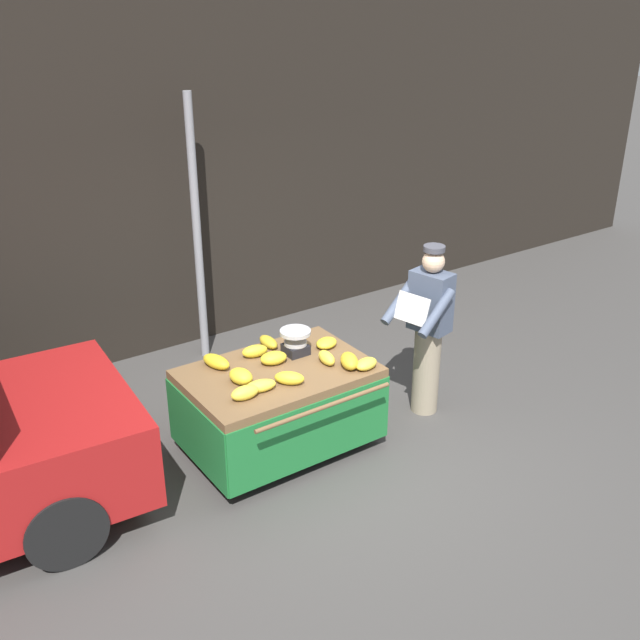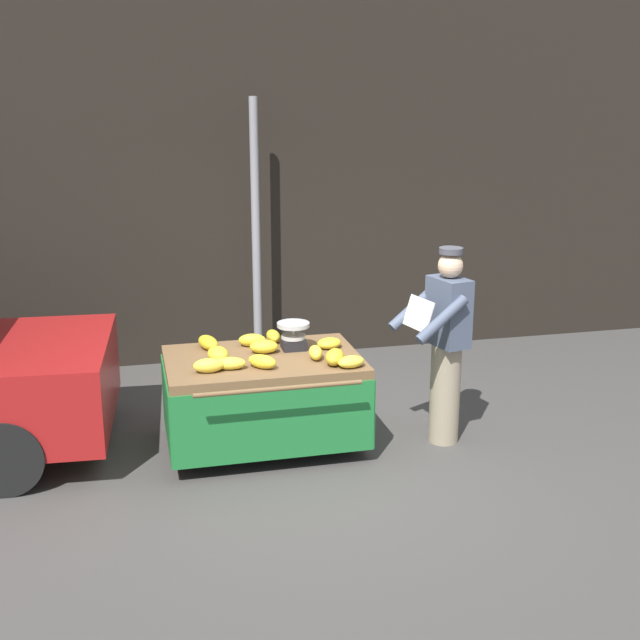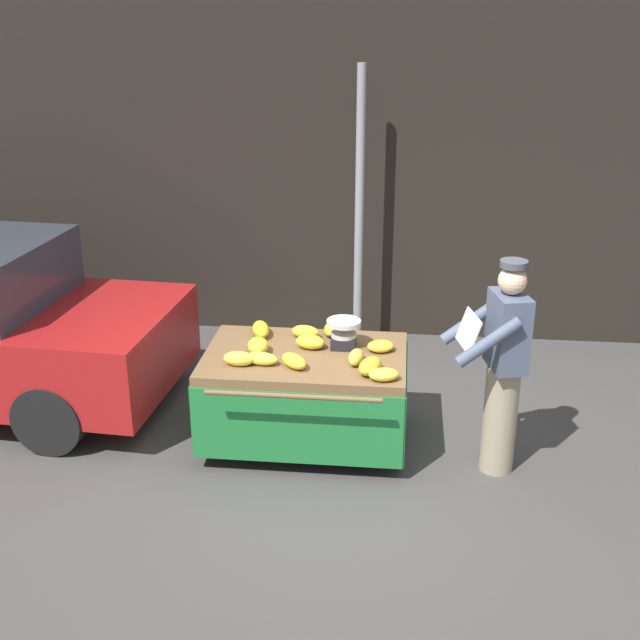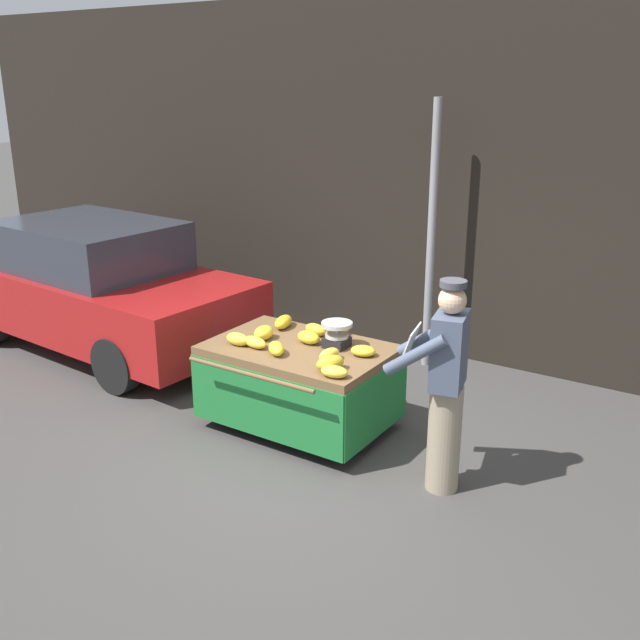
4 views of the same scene
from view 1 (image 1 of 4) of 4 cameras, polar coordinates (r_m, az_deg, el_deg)
ground_plane at (r=6.81m, az=2.12°, el=-10.17°), size 60.00×60.00×0.00m
back_wall at (r=8.44m, az=-10.30°, el=11.27°), size 16.00×0.24×4.01m
street_pole at (r=8.05m, az=-9.46°, el=6.66°), size 0.09×0.09×2.92m
banana_cart at (r=6.57m, az=-3.24°, el=-5.52°), size 1.64×1.29×0.81m
weighing_scale at (r=6.67m, az=-1.90°, el=-1.70°), size 0.28×0.28×0.24m
banana_bunch_0 at (r=6.53m, az=-3.60°, el=-2.94°), size 0.27×0.21×0.11m
banana_bunch_1 at (r=6.46m, az=3.59°, el=-3.39°), size 0.25×0.19×0.10m
banana_bunch_2 at (r=6.46m, az=2.27°, el=-3.17°), size 0.24×0.29×0.13m
banana_bunch_3 at (r=6.67m, az=-5.05°, el=-2.40°), size 0.26×0.17×0.11m
banana_bunch_4 at (r=6.21m, az=-2.38°, el=-4.49°), size 0.27×0.27×0.11m
banana_bunch_5 at (r=6.52m, az=-8.00°, el=-3.19°), size 0.21×0.33×0.11m
banana_bunch_6 at (r=6.25m, az=-6.13°, el=-4.32°), size 0.20×0.26×0.13m
banana_bunch_7 at (r=6.01m, az=-5.82°, el=-5.59°), size 0.25×0.14×0.12m
banana_bunch_8 at (r=6.12m, az=-4.60°, el=-5.07°), size 0.28×0.18×0.10m
banana_bunch_9 at (r=6.53m, az=0.51°, el=-2.93°), size 0.14×0.24×0.11m
banana_bunch_10 at (r=6.85m, az=-4.00°, el=-1.70°), size 0.12×0.26×0.10m
banana_bunch_11 at (r=6.82m, az=0.50°, el=-1.78°), size 0.26×0.22×0.09m
vendor_person at (r=7.09m, az=8.32°, el=-0.80°), size 0.65×0.60×1.71m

